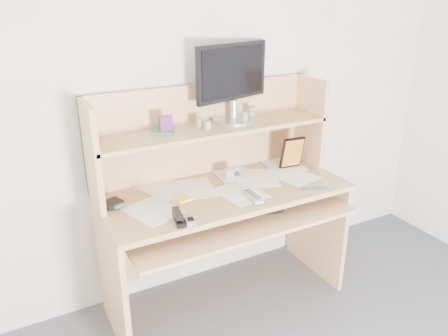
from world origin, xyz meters
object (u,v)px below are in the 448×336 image
tv_remote (253,196)px  monitor (233,80)px  desk (219,193)px  game_case (292,153)px  keyboard (241,208)px

tv_remote → monitor: bearing=84.6°
desk → game_case: desk is taller
tv_remote → game_case: game_case is taller
desk → keyboard: 0.18m
game_case → tv_remote: bearing=-145.5°
desk → game_case: (0.51, 0.00, 0.16)m
game_case → monitor: bearing=163.6°
keyboard → monitor: (0.12, 0.32, 0.65)m
keyboard → monitor: monitor is taller
desk → game_case: bearing=0.3°
monitor → game_case: bearing=-36.1°
keyboard → monitor: bearing=84.1°
tv_remote → monitor: 0.68m
tv_remote → monitor: size_ratio=0.35×
monitor → desk: bearing=-154.1°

